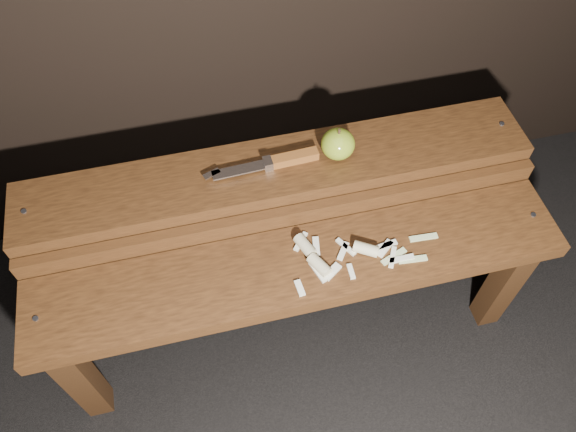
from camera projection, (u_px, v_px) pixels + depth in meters
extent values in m
plane|color=black|center=(293.00, 323.00, 1.60)|extent=(60.00, 60.00, 0.00)
cube|color=black|center=(80.00, 378.00, 1.31)|extent=(0.06, 0.06, 0.38)
cube|color=black|center=(504.00, 283.00, 1.46)|extent=(0.06, 0.06, 0.38)
cube|color=#3D220E|center=(300.00, 268.00, 1.24)|extent=(1.20, 0.20, 0.04)
cylinder|color=slate|center=(36.00, 319.00, 1.15)|extent=(0.01, 0.01, 0.00)
cylinder|color=slate|center=(533.00, 215.00, 1.30)|extent=(0.01, 0.01, 0.00)
cube|color=black|center=(73.00, 262.00, 1.45)|extent=(0.06, 0.06, 0.46)
cube|color=black|center=(461.00, 185.00, 1.59)|extent=(0.06, 0.06, 0.46)
cube|color=#3D220E|center=(287.00, 217.00, 1.28)|extent=(1.20, 0.02, 0.05)
cube|color=#3D220E|center=(277.00, 171.00, 1.30)|extent=(1.20, 0.18, 0.04)
cylinder|color=slate|center=(24.00, 211.00, 1.21)|extent=(0.01, 0.01, 0.00)
cylinder|color=slate|center=(502.00, 124.00, 1.36)|extent=(0.01, 0.01, 0.00)
ellipsoid|color=olive|center=(338.00, 144.00, 1.28)|extent=(0.08, 0.08, 0.07)
cylinder|color=#382314|center=(339.00, 131.00, 1.24)|extent=(0.01, 0.01, 0.01)
cube|color=brown|center=(295.00, 158.00, 1.28)|extent=(0.11, 0.03, 0.02)
cube|color=silver|center=(268.00, 164.00, 1.27)|extent=(0.02, 0.03, 0.02)
cube|color=silver|center=(238.00, 170.00, 1.26)|extent=(0.12, 0.03, 0.00)
cube|color=silver|center=(212.00, 174.00, 1.26)|extent=(0.04, 0.03, 0.00)
cube|color=beige|center=(300.00, 288.00, 1.19)|extent=(0.02, 0.04, 0.01)
cube|color=beige|center=(385.00, 248.00, 1.25)|extent=(0.05, 0.04, 0.01)
cube|color=beige|center=(351.00, 271.00, 1.21)|extent=(0.01, 0.04, 0.01)
cube|color=beige|center=(346.00, 247.00, 1.25)|extent=(0.04, 0.05, 0.01)
cube|color=beige|center=(301.00, 242.00, 1.26)|extent=(0.04, 0.05, 0.01)
cube|color=beige|center=(316.00, 247.00, 1.25)|extent=(0.02, 0.05, 0.01)
cube|color=beige|center=(343.00, 251.00, 1.24)|extent=(0.04, 0.05, 0.01)
cube|color=beige|center=(401.00, 259.00, 1.23)|extent=(0.06, 0.01, 0.01)
cube|color=beige|center=(332.00, 272.00, 1.21)|extent=(0.05, 0.04, 0.01)
cube|color=beige|center=(386.00, 245.00, 1.25)|extent=(0.06, 0.02, 0.01)
cube|color=beige|center=(392.00, 257.00, 1.23)|extent=(0.03, 0.05, 0.01)
cube|color=beige|center=(317.00, 272.00, 1.21)|extent=(0.03, 0.06, 0.01)
cylinder|color=#C9BB8C|center=(366.00, 249.00, 1.23)|extent=(0.06, 0.05, 0.03)
cylinder|color=#C9BB8C|center=(319.00, 265.00, 1.21)|extent=(0.05, 0.06, 0.03)
cylinder|color=#C9BB8C|center=(305.00, 246.00, 1.24)|extent=(0.04, 0.06, 0.03)
cube|color=#BCC988|center=(394.00, 256.00, 1.24)|extent=(0.07, 0.04, 0.00)
cube|color=#BCC988|center=(413.00, 259.00, 1.23)|extent=(0.07, 0.02, 0.00)
cube|color=#BCC988|center=(423.00, 237.00, 1.26)|extent=(0.07, 0.02, 0.00)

